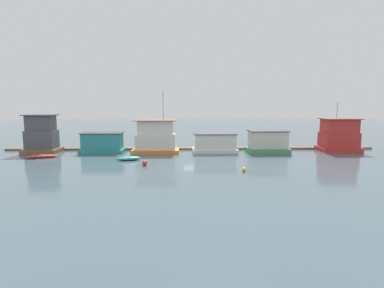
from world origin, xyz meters
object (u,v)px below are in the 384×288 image
(houseboat_red, at_px, (339,136))
(buoy_yellow, at_px, (244,170))
(houseboat_orange, at_px, (156,138))
(houseboat_white, at_px, (215,143))
(dinghy_teal, at_px, (129,158))
(houseboat_brown, at_px, (42,136))
(houseboat_teal, at_px, (103,143))
(dinghy_red, at_px, (42,156))
(buoy_red, at_px, (145,163))
(houseboat_green, at_px, (268,142))

(houseboat_red, bearing_deg, buoy_yellow, -141.82)
(houseboat_orange, bearing_deg, houseboat_white, 0.01)
(houseboat_orange, bearing_deg, dinghy_teal, -115.21)
(houseboat_orange, bearing_deg, houseboat_brown, 178.94)
(dinghy_teal, bearing_deg, buoy_yellow, -27.29)
(houseboat_orange, relative_size, houseboat_white, 1.38)
(houseboat_teal, distance_m, dinghy_red, 8.57)
(buoy_red, bearing_deg, houseboat_teal, 126.81)
(houseboat_white, height_order, dinghy_red, houseboat_white)
(houseboat_brown, bearing_deg, houseboat_teal, -0.16)
(houseboat_orange, distance_m, houseboat_white, 9.13)
(buoy_red, bearing_deg, houseboat_brown, 148.52)
(houseboat_brown, bearing_deg, houseboat_green, -1.37)
(buoy_red, distance_m, buoy_yellow, 11.91)
(houseboat_green, relative_size, dinghy_red, 1.48)
(dinghy_red, bearing_deg, dinghy_teal, -9.71)
(houseboat_white, distance_m, houseboat_red, 19.65)
(houseboat_brown, height_order, dinghy_red, houseboat_brown)
(houseboat_white, bearing_deg, houseboat_orange, -179.99)
(houseboat_brown, xyz_separation_m, dinghy_teal, (14.39, -6.73, -2.31))
(houseboat_white, bearing_deg, houseboat_brown, 179.31)
(houseboat_orange, xyz_separation_m, buoy_yellow, (10.92, -13.60, -1.90))
(houseboat_orange, distance_m, dinghy_red, 16.04)
(houseboat_red, relative_size, buoy_yellow, 15.55)
(houseboat_orange, relative_size, buoy_red, 14.98)
(houseboat_teal, distance_m, buoy_yellow, 23.67)
(houseboat_green, bearing_deg, houseboat_orange, 178.32)
(buoy_yellow, bearing_deg, buoy_red, 162.71)
(houseboat_orange, xyz_separation_m, dinghy_red, (-15.33, -4.30, -1.92))
(houseboat_red, relative_size, dinghy_teal, 2.29)
(houseboat_brown, distance_m, dinghy_red, 5.59)
(buoy_yellow, bearing_deg, houseboat_white, 97.64)
(houseboat_brown, relative_size, houseboat_orange, 0.61)
(dinghy_teal, distance_m, buoy_red, 4.47)
(dinghy_red, bearing_deg, buoy_yellow, -19.50)
(houseboat_brown, relative_size, houseboat_red, 0.75)
(houseboat_white, bearing_deg, houseboat_red, 1.14)
(houseboat_red, distance_m, dinghy_red, 44.35)
(houseboat_brown, distance_m, houseboat_green, 34.62)
(houseboat_white, xyz_separation_m, dinghy_red, (-24.43, -4.31, -1.19))
(dinghy_teal, bearing_deg, houseboat_white, 27.89)
(houseboat_red, bearing_deg, dinghy_teal, -167.90)
(buoy_red, bearing_deg, dinghy_red, 158.85)
(houseboat_teal, xyz_separation_m, buoy_red, (7.75, -10.36, -1.14))
(houseboat_teal, bearing_deg, houseboat_brown, 179.84)
(houseboat_teal, bearing_deg, dinghy_teal, -52.29)
(dinghy_red, bearing_deg, houseboat_teal, 32.84)
(houseboat_red, distance_m, buoy_yellow, 22.74)
(houseboat_white, xyz_separation_m, buoy_red, (-9.55, -10.06, -1.10))
(dinghy_red, height_order, buoy_yellow, buoy_yellow)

